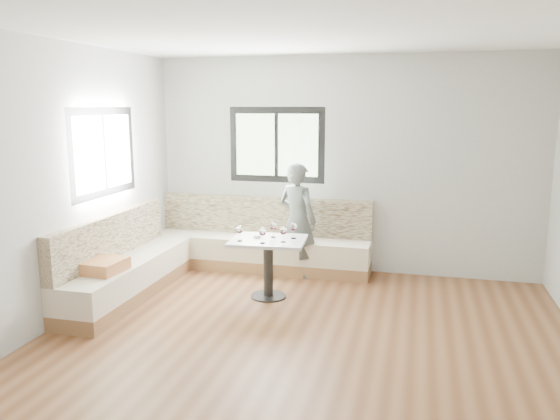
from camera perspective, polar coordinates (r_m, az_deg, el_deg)
name	(u,v)px	position (r m, az deg, el deg)	size (l,w,h in m)	color
room	(297,193)	(4.80, 1.80, 1.80)	(5.01, 5.01, 2.81)	brown
banquette	(206,254)	(6.92, -7.77, -4.61)	(2.90, 2.80, 0.95)	#8C603B
table	(268,254)	(6.21, -1.24, -4.60)	(0.88, 0.71, 0.68)	black
person	(298,220)	(6.93, 1.85, -1.06)	(0.54, 0.35, 1.47)	#59605D
olive_ramekin	(257,236)	(6.23, -2.40, -2.75)	(0.09, 0.09, 0.03)	white
wine_glass_a	(240,230)	(6.06, -4.25, -2.08)	(0.08, 0.08, 0.18)	white
wine_glass_b	(263,232)	(5.95, -1.83, -2.30)	(0.08, 0.08, 0.18)	white
wine_glass_c	(283,231)	(5.99, 0.34, -2.19)	(0.08, 0.08, 0.18)	white
wine_glass_d	(273,226)	(6.21, -0.72, -1.72)	(0.08, 0.08, 0.18)	white
wine_glass_e	(294,227)	(6.17, 1.42, -1.82)	(0.08, 0.08, 0.18)	white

